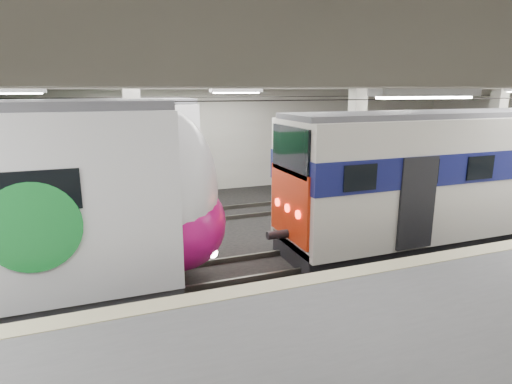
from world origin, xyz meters
name	(u,v)px	position (x,y,z in m)	size (l,w,h in m)	color
station_hall	(288,167)	(0.00, -1.74, 3.24)	(36.00, 24.00, 5.75)	black
older_rer	(465,173)	(7.33, 0.00, 2.26)	(13.03, 2.88, 4.32)	beige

